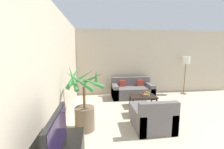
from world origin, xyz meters
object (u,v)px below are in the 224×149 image
sofa_loveseat (132,91)px  floor_lamp (186,62)px  armchair (153,119)px  potted_palm (85,107)px  apple_red (143,93)px  television (57,137)px  ottoman (140,109)px  coffee_table (143,97)px  apple_green (148,93)px  orange_fruit (146,92)px  fruit_bowl (146,94)px

sofa_loveseat → floor_lamp: bearing=5.1°
armchair → potted_palm: bearing=173.9°
apple_red → armchair: size_ratio=0.08×
television → sofa_loveseat: television is taller
sofa_loveseat → apple_red: (0.14, -0.92, 0.17)m
television → ottoman: (1.72, 2.32, -0.68)m
coffee_table → armchair: (-0.25, -1.48, -0.05)m
sofa_loveseat → coffee_table: bearing=-83.5°
apple_red → ottoman: 0.86m
coffee_table → apple_green: apple_green is taller
potted_palm → floor_lamp: size_ratio=0.96×
potted_palm → coffee_table: 2.26m
orange_fruit → apple_red: bearing=-156.5°
fruit_bowl → apple_red: apple_red is taller
coffee_table → orange_fruit: 0.24m
sofa_loveseat → armchair: 2.48m
coffee_table → fruit_bowl: size_ratio=3.18×
potted_palm → fruit_bowl: potted_palm is taller
apple_red → ottoman: apple_red is taller
potted_palm → orange_fruit: (1.97, 1.43, -0.11)m
television → ottoman: 2.97m
potted_palm → sofa_loveseat: 2.89m
television → floor_lamp: floor_lamp is taller
potted_palm → coffee_table: potted_palm is taller
sofa_loveseat → fruit_bowl: size_ratio=5.89×
coffee_table → fruit_bowl: 0.15m
television → coffee_table: bearing=55.9°
coffee_table → apple_green: bearing=3.7°
potted_palm → ottoman: 1.69m
potted_palm → sofa_loveseat: bearing=53.4°
fruit_bowl → orange_fruit: orange_fruit is taller
floor_lamp → fruit_bowl: 2.58m
apple_green → coffee_table: bearing=-176.3°
sofa_loveseat → armchair: bearing=-93.2°
sofa_loveseat → armchair: sofa_loveseat is taller
fruit_bowl → floor_lamp: bearing=28.5°
fruit_bowl → television: bearing=-125.0°
television → apple_green: bearing=53.6°
potted_palm → armchair: size_ratio=1.77×
armchair → fruit_bowl: bearing=76.7°
coffee_table → apple_red: size_ratio=11.76×
apple_red → ottoman: bearing=-114.7°
coffee_table → apple_green: 0.23m
floor_lamp → apple_green: 2.52m
apple_green → television: bearing=-126.4°
apple_green → armchair: bearing=-106.3°
fruit_bowl → armchair: size_ratio=0.31×
orange_fruit → armchair: armchair is taller
floor_lamp → coffee_table: bearing=-151.5°
floor_lamp → orange_fruit: 2.50m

